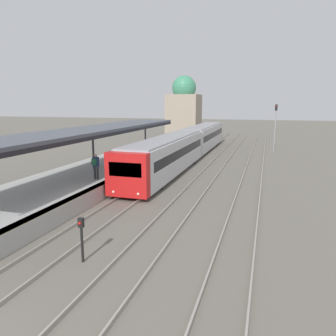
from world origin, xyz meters
name	(u,v)px	position (x,y,z in m)	size (l,w,h in m)	color
platform_canopy	(93,130)	(-4.39, 17.45, 3.90)	(4.00, 27.24, 3.06)	#4C515B
person_on_platform	(96,164)	(-2.63, 14.53, 1.94)	(0.40, 0.40, 1.66)	#2D2D33
train_near	(189,143)	(0.00, 29.67, 1.70)	(2.69, 32.75, 3.06)	red
signal_post_near	(82,235)	(1.57, 5.89, 1.07)	(0.20, 0.21, 1.72)	black
signal_mast_far	(275,123)	(8.72, 37.21, 3.53)	(0.28, 0.29, 5.69)	gray
distant_domed_building	(184,110)	(-5.81, 50.37, 4.80)	(5.19, 5.19, 10.37)	gray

